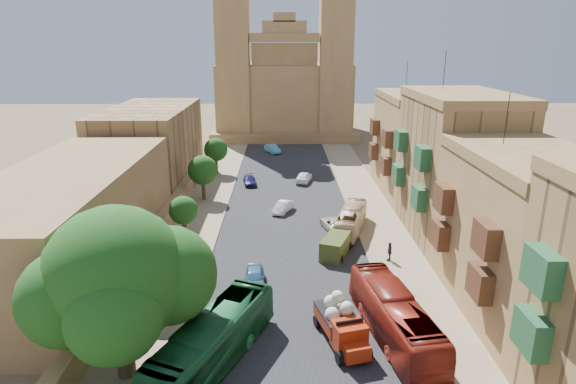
{
  "coord_description": "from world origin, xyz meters",
  "views": [
    {
      "loc": [
        -0.63,
        -19.29,
        18.16
      ],
      "look_at": [
        0.0,
        26.0,
        4.0
      ],
      "focal_mm": 30.0,
      "sensor_mm": 36.0,
      "label": 1
    }
  ],
  "objects_px": {
    "car_white_b": "(304,177)",
    "car_blue_b": "(273,149)",
    "street_tree_c": "(203,170)",
    "pedestrian_c": "(390,252)",
    "ficus_tree": "(118,280)",
    "olive_pickup": "(336,245)",
    "pedestrian_a": "(404,300)",
    "bus_cream_east": "(351,219)",
    "car_blue_a": "(255,277)",
    "red_truck": "(342,323)",
    "car_dkblue": "(250,181)",
    "church": "(284,87)",
    "street_tree_d": "(216,150)",
    "bus_red_east": "(394,317)",
    "street_tree_a": "(150,261)",
    "bus_green_north": "(213,341)",
    "street_tree_b": "(183,211)",
    "car_white_a": "(283,207)",
    "car_cream": "(334,224)"
  },
  "relations": [
    {
      "from": "red_truck",
      "to": "car_dkblue",
      "type": "xyz_separation_m",
      "value": [
        -7.94,
        35.25,
        -0.83
      ]
    },
    {
      "from": "car_blue_a",
      "to": "pedestrian_c",
      "type": "height_order",
      "value": "pedestrian_c"
    },
    {
      "from": "church",
      "to": "car_blue_b",
      "type": "relative_size",
      "value": 8.57
    },
    {
      "from": "street_tree_c",
      "to": "olive_pickup",
      "type": "xyz_separation_m",
      "value": [
        14.18,
        -16.0,
        -2.75
      ]
    },
    {
      "from": "bus_red_east",
      "to": "car_dkblue",
      "type": "distance_m",
      "value": 36.62
    },
    {
      "from": "church",
      "to": "bus_red_east",
      "type": "relative_size",
      "value": 3.33
    },
    {
      "from": "car_blue_a",
      "to": "pedestrian_c",
      "type": "distance_m",
      "value": 12.2
    },
    {
      "from": "street_tree_a",
      "to": "street_tree_d",
      "type": "xyz_separation_m",
      "value": [
        0.0,
        36.0,
        0.16
      ]
    },
    {
      "from": "ficus_tree",
      "to": "street_tree_d",
      "type": "xyz_separation_m",
      "value": [
        -0.59,
        43.99,
        -2.48
      ]
    },
    {
      "from": "street_tree_b",
      "to": "olive_pickup",
      "type": "height_order",
      "value": "street_tree_b"
    },
    {
      "from": "street_tree_b",
      "to": "bus_red_east",
      "type": "height_order",
      "value": "street_tree_b"
    },
    {
      "from": "church",
      "to": "car_blue_a",
      "type": "distance_m",
      "value": 64.84
    },
    {
      "from": "car_blue_a",
      "to": "car_white_b",
      "type": "height_order",
      "value": "car_white_b"
    },
    {
      "from": "red_truck",
      "to": "bus_cream_east",
      "type": "bearing_deg",
      "value": 80.31
    },
    {
      "from": "ficus_tree",
      "to": "car_dkblue",
      "type": "distance_m",
      "value": 38.79
    },
    {
      "from": "ficus_tree",
      "to": "street_tree_b",
      "type": "relative_size",
      "value": 2.39
    },
    {
      "from": "bus_red_east",
      "to": "car_white_a",
      "type": "xyz_separation_m",
      "value": [
        -7.0,
        23.95,
        -0.93
      ]
    },
    {
      "from": "street_tree_d",
      "to": "car_blue_b",
      "type": "xyz_separation_m",
      "value": [
        7.84,
        13.48,
        -2.77
      ]
    },
    {
      "from": "car_dkblue",
      "to": "car_white_b",
      "type": "distance_m",
      "value": 7.35
    },
    {
      "from": "ficus_tree",
      "to": "car_blue_b",
      "type": "distance_m",
      "value": 58.17
    },
    {
      "from": "car_cream",
      "to": "pedestrian_c",
      "type": "xyz_separation_m",
      "value": [
        4.06,
        -7.41,
        0.26
      ]
    },
    {
      "from": "ficus_tree",
      "to": "bus_red_east",
      "type": "bearing_deg",
      "value": 11.84
    },
    {
      "from": "ficus_tree",
      "to": "pedestrian_c",
      "type": "height_order",
      "value": "ficus_tree"
    },
    {
      "from": "bus_cream_east",
      "to": "car_cream",
      "type": "height_order",
      "value": "bus_cream_east"
    },
    {
      "from": "street_tree_a",
      "to": "bus_green_north",
      "type": "relative_size",
      "value": 0.44
    },
    {
      "from": "car_cream",
      "to": "pedestrian_a",
      "type": "bearing_deg",
      "value": 89.0
    },
    {
      "from": "bus_red_east",
      "to": "olive_pickup",
      "type": "bearing_deg",
      "value": -89.04
    },
    {
      "from": "street_tree_a",
      "to": "pedestrian_c",
      "type": "xyz_separation_m",
      "value": [
        18.68,
        6.67,
        -2.45
      ]
    },
    {
      "from": "car_dkblue",
      "to": "car_blue_b",
      "type": "bearing_deg",
      "value": 73.05
    },
    {
      "from": "street_tree_d",
      "to": "bus_red_east",
      "type": "height_order",
      "value": "street_tree_d"
    },
    {
      "from": "olive_pickup",
      "to": "car_white_b",
      "type": "relative_size",
      "value": 1.13
    },
    {
      "from": "red_truck",
      "to": "car_blue_a",
      "type": "bearing_deg",
      "value": 127.84
    },
    {
      "from": "bus_cream_east",
      "to": "pedestrian_a",
      "type": "relative_size",
      "value": 4.43
    },
    {
      "from": "ficus_tree",
      "to": "bus_red_east",
      "type": "relative_size",
      "value": 0.92
    },
    {
      "from": "pedestrian_c",
      "to": "car_dkblue",
      "type": "bearing_deg",
      "value": -148.5
    },
    {
      "from": "street_tree_c",
      "to": "car_blue_a",
      "type": "distance_m",
      "value": 22.93
    },
    {
      "from": "bus_cream_east",
      "to": "car_blue_a",
      "type": "xyz_separation_m",
      "value": [
        -9.06,
        -11.22,
        -0.53
      ]
    },
    {
      "from": "street_tree_d",
      "to": "bus_cream_east",
      "type": "xyz_separation_m",
      "value": [
        16.29,
        -22.34,
        -2.27
      ]
    },
    {
      "from": "olive_pickup",
      "to": "pedestrian_a",
      "type": "xyz_separation_m",
      "value": [
        3.68,
        -9.68,
        0.1
      ]
    },
    {
      "from": "church",
      "to": "ficus_tree",
      "type": "relative_size",
      "value": 3.61
    },
    {
      "from": "street_tree_d",
      "to": "bus_green_north",
      "type": "distance_m",
      "value": 43.57
    },
    {
      "from": "pedestrian_c",
      "to": "car_blue_b",
      "type": "bearing_deg",
      "value": -164.23
    },
    {
      "from": "ficus_tree",
      "to": "church",
      "type": "bearing_deg",
      "value": 82.81
    },
    {
      "from": "car_white_b",
      "to": "car_blue_b",
      "type": "height_order",
      "value": "car_white_b"
    },
    {
      "from": "olive_pickup",
      "to": "car_blue_b",
      "type": "bearing_deg",
      "value": 98.69
    },
    {
      "from": "car_blue_a",
      "to": "car_dkblue",
      "type": "bearing_deg",
      "value": 91.21
    },
    {
      "from": "street_tree_b",
      "to": "car_cream",
      "type": "xyz_separation_m",
      "value": [
        14.62,
        2.07,
        -2.22
      ]
    },
    {
      "from": "street_tree_c",
      "to": "pedestrian_c",
      "type": "bearing_deg",
      "value": -42.87
    },
    {
      "from": "car_blue_a",
      "to": "pedestrian_c",
      "type": "xyz_separation_m",
      "value": [
        11.44,
        4.22,
        0.19
      ]
    },
    {
      "from": "car_white_b",
      "to": "pedestrian_a",
      "type": "relative_size",
      "value": 2.13
    }
  ]
}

